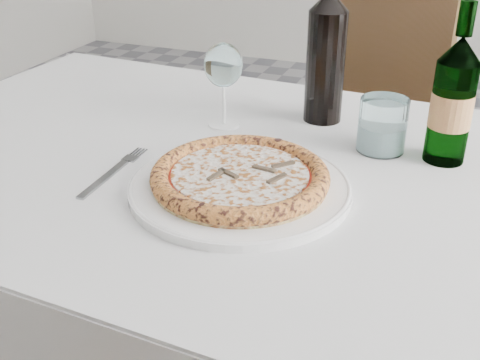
{
  "coord_description": "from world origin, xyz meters",
  "views": [
    {
      "loc": [
        0.31,
        -1.03,
        1.21
      ],
      "look_at": [
        0.01,
        -0.24,
        0.78
      ],
      "focal_mm": 45.0,
      "sensor_mm": 36.0,
      "label": 1
    }
  ],
  "objects_px": {
    "pizza": "(240,176)",
    "beer_bottle": "(453,101)",
    "chair_far": "(369,123)",
    "plate": "(240,186)",
    "dining_table": "(260,207)",
    "wine_glass": "(223,67)",
    "wine_bottle": "(326,55)",
    "tumbler": "(382,128)"
  },
  "relations": [
    {
      "from": "dining_table",
      "to": "chair_far",
      "type": "height_order",
      "value": "chair_far"
    },
    {
      "from": "tumbler",
      "to": "plate",
      "type": "bearing_deg",
      "value": -126.65
    },
    {
      "from": "chair_far",
      "to": "beer_bottle",
      "type": "xyz_separation_m",
      "value": [
        0.24,
        -0.69,
        0.33
      ]
    },
    {
      "from": "chair_far",
      "to": "beer_bottle",
      "type": "height_order",
      "value": "beer_bottle"
    },
    {
      "from": "wine_glass",
      "to": "tumbler",
      "type": "bearing_deg",
      "value": -0.99
    },
    {
      "from": "beer_bottle",
      "to": "chair_far",
      "type": "bearing_deg",
      "value": 109.01
    },
    {
      "from": "plate",
      "to": "pizza",
      "type": "height_order",
      "value": "pizza"
    },
    {
      "from": "dining_table",
      "to": "tumbler",
      "type": "height_order",
      "value": "tumbler"
    },
    {
      "from": "wine_glass",
      "to": "pizza",
      "type": "bearing_deg",
      "value": -62.08
    },
    {
      "from": "chair_far",
      "to": "pizza",
      "type": "bearing_deg",
      "value": -93.27
    },
    {
      "from": "dining_table",
      "to": "wine_bottle",
      "type": "bearing_deg",
      "value": 80.17
    },
    {
      "from": "dining_table",
      "to": "beer_bottle",
      "type": "xyz_separation_m",
      "value": [
        0.29,
        0.14,
        0.19
      ]
    },
    {
      "from": "wine_bottle",
      "to": "plate",
      "type": "bearing_deg",
      "value": -97.05
    },
    {
      "from": "plate",
      "to": "beer_bottle",
      "type": "distance_m",
      "value": 0.39
    },
    {
      "from": "beer_bottle",
      "to": "wine_bottle",
      "type": "relative_size",
      "value": 0.88
    },
    {
      "from": "dining_table",
      "to": "wine_glass",
      "type": "relative_size",
      "value": 9.39
    },
    {
      "from": "chair_far",
      "to": "beer_bottle",
      "type": "distance_m",
      "value": 0.8
    },
    {
      "from": "plate",
      "to": "pizza",
      "type": "relative_size",
      "value": 1.25
    },
    {
      "from": "plate",
      "to": "pizza",
      "type": "xyz_separation_m",
      "value": [
        -0.0,
        0.0,
        0.02
      ]
    },
    {
      "from": "tumbler",
      "to": "beer_bottle",
      "type": "distance_m",
      "value": 0.13
    },
    {
      "from": "chair_far",
      "to": "wine_glass",
      "type": "bearing_deg",
      "value": -105.1
    },
    {
      "from": "dining_table",
      "to": "wine_bottle",
      "type": "relative_size",
      "value": 5.01
    },
    {
      "from": "pizza",
      "to": "tumbler",
      "type": "bearing_deg",
      "value": 53.35
    },
    {
      "from": "pizza",
      "to": "wine_bottle",
      "type": "relative_size",
      "value": 0.9
    },
    {
      "from": "wine_glass",
      "to": "beer_bottle",
      "type": "xyz_separation_m",
      "value": [
        0.42,
        -0.01,
        -0.01
      ]
    },
    {
      "from": "dining_table",
      "to": "chair_far",
      "type": "bearing_deg",
      "value": 86.34
    },
    {
      "from": "tumbler",
      "to": "beer_bottle",
      "type": "xyz_separation_m",
      "value": [
        0.11,
        -0.0,
        0.07
      ]
    },
    {
      "from": "chair_far",
      "to": "wine_glass",
      "type": "relative_size",
      "value": 5.57
    },
    {
      "from": "wine_glass",
      "to": "wine_bottle",
      "type": "height_order",
      "value": "wine_bottle"
    },
    {
      "from": "plate",
      "to": "pizza",
      "type": "distance_m",
      "value": 0.02
    },
    {
      "from": "chair_far",
      "to": "plate",
      "type": "relative_size",
      "value": 2.62
    },
    {
      "from": "chair_far",
      "to": "tumbler",
      "type": "bearing_deg",
      "value": -79.54
    },
    {
      "from": "beer_bottle",
      "to": "pizza",
      "type": "bearing_deg",
      "value": -140.52
    },
    {
      "from": "chair_far",
      "to": "wine_bottle",
      "type": "bearing_deg",
      "value": -90.97
    },
    {
      "from": "tumbler",
      "to": "chair_far",
      "type": "bearing_deg",
      "value": 100.46
    },
    {
      "from": "tumbler",
      "to": "beer_bottle",
      "type": "relative_size",
      "value": 0.35
    },
    {
      "from": "dining_table",
      "to": "wine_bottle",
      "type": "height_order",
      "value": "wine_bottle"
    },
    {
      "from": "pizza",
      "to": "beer_bottle",
      "type": "xyz_separation_m",
      "value": [
        0.29,
        0.24,
        0.08
      ]
    },
    {
      "from": "chair_far",
      "to": "plate",
      "type": "height_order",
      "value": "chair_far"
    },
    {
      "from": "chair_far",
      "to": "wine_bottle",
      "type": "xyz_separation_m",
      "value": [
        -0.01,
        -0.58,
        0.36
      ]
    },
    {
      "from": "beer_bottle",
      "to": "wine_bottle",
      "type": "distance_m",
      "value": 0.27
    },
    {
      "from": "chair_far",
      "to": "pizza",
      "type": "relative_size",
      "value": 3.28
    }
  ]
}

